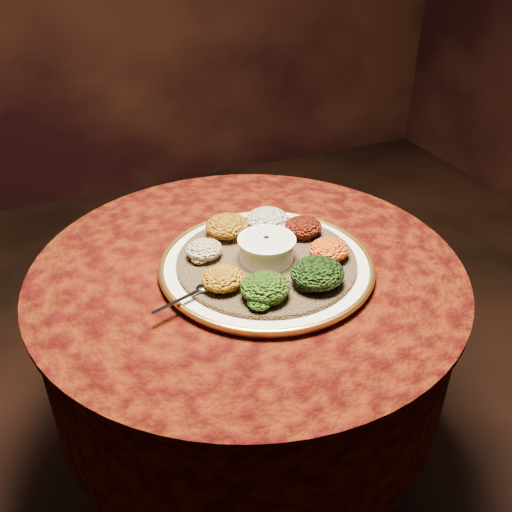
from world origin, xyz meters
name	(u,v)px	position (x,y,z in m)	size (l,w,h in m)	color
table	(248,329)	(0.00, 0.00, 0.55)	(0.96, 0.96, 0.73)	black
platter	(266,265)	(0.03, -0.03, 0.75)	(0.48, 0.48, 0.02)	silver
injera	(266,261)	(0.03, -0.03, 0.76)	(0.39, 0.39, 0.01)	olive
stew_bowl	(267,248)	(0.03, -0.03, 0.79)	(0.12, 0.12, 0.05)	white
spoon	(201,289)	(-0.13, -0.08, 0.77)	(0.14, 0.06, 0.01)	silver
portion_ayib	(267,219)	(0.09, 0.09, 0.79)	(0.10, 0.09, 0.05)	beige
portion_kitfo	(303,227)	(0.15, 0.03, 0.78)	(0.09, 0.08, 0.04)	black
portion_tikil	(329,250)	(0.16, -0.08, 0.78)	(0.09, 0.08, 0.04)	#A6770D
portion_gomen	(317,273)	(0.09, -0.15, 0.79)	(0.11, 0.11, 0.05)	black
portion_mixveg	(265,287)	(-0.03, -0.15, 0.79)	(0.10, 0.09, 0.05)	#AE330B
portion_kik	(223,279)	(-0.09, -0.09, 0.78)	(0.09, 0.08, 0.04)	#B87E10
portion_timatim	(204,250)	(-0.09, 0.03, 0.78)	(0.08, 0.08, 0.04)	maroon
portion_shiro	(227,226)	(-0.01, 0.10, 0.79)	(0.10, 0.10, 0.05)	#A36C13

